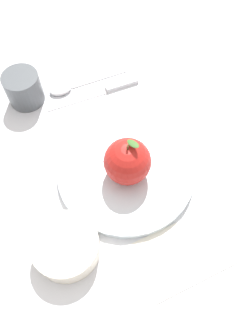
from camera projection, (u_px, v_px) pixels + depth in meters
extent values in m
plane|color=silver|center=(126.00, 151.00, 0.65)|extent=(2.40, 2.40, 0.00)
cylinder|color=silver|center=(126.00, 171.00, 0.62)|extent=(0.25, 0.25, 0.02)
torus|color=silver|center=(126.00, 170.00, 0.62)|extent=(0.25, 0.25, 0.01)
sphere|color=#B21E19|center=(127.00, 162.00, 0.57)|extent=(0.08, 0.08, 0.08)
cylinder|color=#4C3319|center=(128.00, 148.00, 0.53)|extent=(0.00, 0.00, 0.01)
ellipsoid|color=#386628|center=(133.00, 144.00, 0.53)|extent=(0.02, 0.03, 0.01)
cylinder|color=silver|center=(66.00, 247.00, 0.54)|extent=(0.11, 0.11, 0.04)
torus|color=silver|center=(64.00, 243.00, 0.52)|extent=(0.11, 0.11, 0.01)
cylinder|color=#B7AF9F|center=(64.00, 244.00, 0.52)|extent=(0.09, 0.09, 0.01)
cylinder|color=#4C5156|center=(24.00, 88.00, 0.68)|extent=(0.07, 0.07, 0.07)
torus|color=#4C5156|center=(19.00, 78.00, 0.65)|extent=(0.07, 0.07, 0.01)
cylinder|color=#35393C|center=(20.00, 78.00, 0.66)|extent=(0.06, 0.06, 0.01)
cube|color=silver|center=(76.00, 99.00, 0.71)|extent=(0.14, 0.04, 0.00)
cube|color=silver|center=(122.00, 84.00, 0.72)|extent=(0.07, 0.02, 0.01)
ellipsoid|color=silver|center=(60.00, 89.00, 0.72)|extent=(0.05, 0.04, 0.01)
cube|color=silver|center=(99.00, 78.00, 0.73)|extent=(0.13, 0.02, 0.01)
cube|color=silver|center=(182.00, 254.00, 0.55)|extent=(0.16, 0.11, 0.00)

